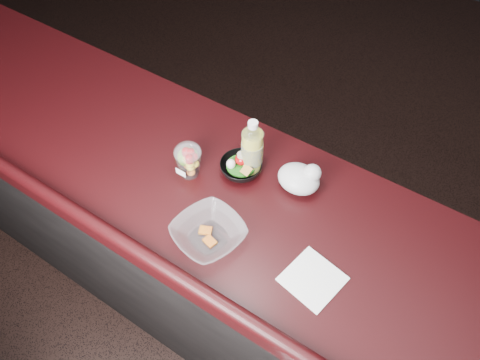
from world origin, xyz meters
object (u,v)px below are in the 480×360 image
at_px(green_apple, 188,157).
at_px(takeout_bowl, 208,233).
at_px(fruit_cup, 188,160).
at_px(lemonade_bottle, 252,151).
at_px(snack_bowl, 241,167).

height_order(green_apple, takeout_bowl, green_apple).
bearing_deg(green_apple, takeout_bowl, -41.30).
bearing_deg(fruit_cup, takeout_bowl, -40.49).
bearing_deg(fruit_cup, lemonade_bottle, 38.20).
distance_m(lemonade_bottle, takeout_bowl, 0.33).
relative_size(lemonade_bottle, green_apple, 2.91).
bearing_deg(takeout_bowl, fruit_cup, 139.51).
xyz_separation_m(fruit_cup, snack_bowl, (0.15, 0.10, -0.04)).
xyz_separation_m(green_apple, takeout_bowl, (0.25, -0.22, -0.01)).
bearing_deg(takeout_bowl, snack_bowl, 102.97).
distance_m(lemonade_bottle, green_apple, 0.24).
bearing_deg(snack_bowl, takeout_bowl, -77.03).
bearing_deg(green_apple, fruit_cup, -46.42).
bearing_deg(lemonade_bottle, snack_bowl, -127.32).
distance_m(fruit_cup, takeout_bowl, 0.28).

